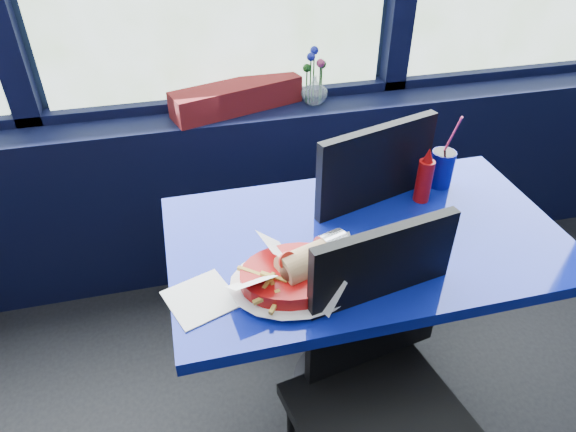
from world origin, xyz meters
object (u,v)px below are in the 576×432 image
at_px(flower_vase, 314,87).
at_px(food_basket, 297,273).
at_px(near_table, 362,279).
at_px(chair_near_back, 365,217).
at_px(soda_cup, 442,168).
at_px(chair_near_front, 381,377).
at_px(ketchup_bottle, 425,178).
at_px(planter_box, 237,97).

xyz_separation_m(flower_vase, food_basket, (-0.34, -1.02, -0.08)).
bearing_deg(near_table, flower_vase, 84.59).
distance_m(chair_near_back, soda_cup, 0.33).
distance_m(chair_near_front, ketchup_bottle, 0.66).
height_order(chair_near_back, food_basket, chair_near_back).
xyz_separation_m(chair_near_front, planter_box, (-0.17, 1.24, 0.30)).
bearing_deg(chair_near_back, flower_vase, -102.89).
bearing_deg(planter_box, chair_near_front, -99.08).
xyz_separation_m(chair_near_back, flower_vase, (-0.04, 0.57, 0.29)).
bearing_deg(ketchup_bottle, chair_near_back, 128.63).
bearing_deg(chair_near_back, chair_near_front, 56.33).
distance_m(ketchup_bottle, soda_cup, 0.13).
bearing_deg(near_table, food_basket, -148.94).
distance_m(planter_box, ketchup_bottle, 0.89).
height_order(near_table, food_basket, food_basket).
bearing_deg(flower_vase, near_table, -95.41).
distance_m(chair_near_front, planter_box, 1.29).
height_order(food_basket, soda_cup, soda_cup).
bearing_deg(ketchup_bottle, flower_vase, 102.56).
distance_m(flower_vase, food_basket, 1.08).
height_order(chair_near_front, ketchup_bottle, chair_near_front).
xyz_separation_m(near_table, chair_near_front, (-0.08, -0.36, -0.01)).
xyz_separation_m(ketchup_bottle, soda_cup, (0.10, 0.07, -0.02)).
height_order(near_table, chair_near_back, chair_near_back).
bearing_deg(chair_near_front, ketchup_bottle, 46.77).
distance_m(chair_near_front, food_basket, 0.36).
relative_size(ketchup_bottle, soda_cup, 0.72).
distance_m(near_table, chair_near_back, 0.32).
bearing_deg(soda_cup, chair_near_front, -126.69).
relative_size(planter_box, food_basket, 1.68).
distance_m(near_table, food_basket, 0.38).
relative_size(food_basket, soda_cup, 1.22).
distance_m(chair_near_back, flower_vase, 0.64).
xyz_separation_m(chair_near_front, ketchup_bottle, (0.32, 0.50, 0.28)).
xyz_separation_m(flower_vase, soda_cup, (0.26, -0.66, -0.06)).
height_order(chair_near_front, planter_box, chair_near_front).
distance_m(near_table, soda_cup, 0.47).
bearing_deg(planter_box, chair_near_back, -74.71).
bearing_deg(chair_near_front, soda_cup, 43.01).
xyz_separation_m(flower_vase, ketchup_bottle, (0.16, -0.73, -0.04)).
relative_size(planter_box, soda_cup, 2.04).
bearing_deg(soda_cup, food_basket, -148.96).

